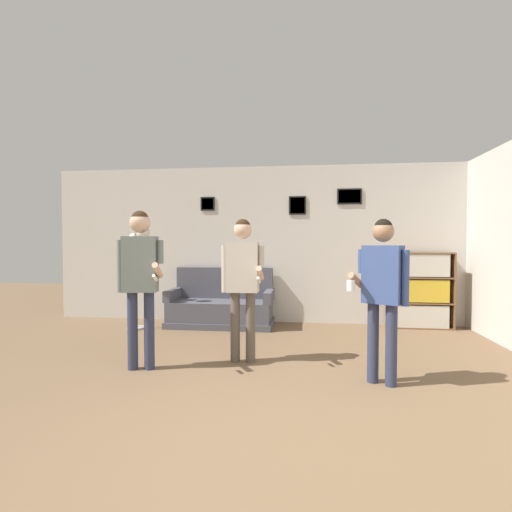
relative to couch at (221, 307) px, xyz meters
name	(u,v)px	position (x,y,z in m)	size (l,w,h in m)	color
ground_plane	(253,459)	(1.06, -4.03, -0.31)	(20.00, 20.00, 0.00)	brown
wall_back	(286,244)	(1.07, 0.41, 1.05)	(8.29, 0.08, 2.70)	beige
couch	(221,307)	(0.00, 0.00, 0.00)	(1.73, 0.80, 0.95)	#4C4C56
bookshelf	(420,290)	(3.24, 0.19, 0.30)	(0.99, 0.30, 1.23)	brown
floor_lamp	(135,248)	(-1.30, -0.45, 0.99)	(0.41, 0.45, 1.64)	#ADA89E
person_player_foreground_left	(140,272)	(-0.38, -2.39, 0.76)	(0.54, 0.44, 1.73)	#2D334C
person_player_foreground_center	(243,275)	(0.68, -1.99, 0.71)	(0.50, 0.45, 1.66)	brown
person_watcher_holding_cup	(382,284)	(2.14, -2.54, 0.68)	(0.58, 0.35, 1.61)	#2D334C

